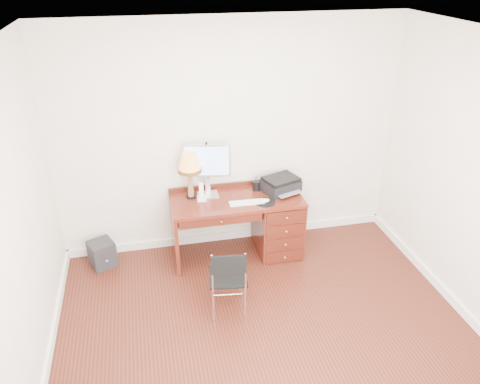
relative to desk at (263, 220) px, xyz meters
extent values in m
plane|color=#37140C|center=(-0.32, -1.40, -0.41)|extent=(4.00, 4.00, 0.00)
plane|color=white|center=(-0.32, 0.35, 0.94)|extent=(4.00, 0.00, 4.00)
plane|color=white|center=(-2.32, -1.40, 0.94)|extent=(0.00, 3.50, 3.50)
plane|color=white|center=(-0.32, -1.40, 2.29)|extent=(4.00, 4.00, 0.00)
cube|color=white|center=(-0.32, 0.33, -0.36)|extent=(4.00, 0.03, 0.10)
cube|color=white|center=(-2.31, -1.40, -0.36)|extent=(0.03, 3.50, 0.10)
cube|color=white|center=(1.66, -1.40, -0.36)|extent=(0.03, 3.50, 0.10)
cube|color=#5F1E14|center=(-0.32, -0.01, 0.32)|extent=(1.50, 0.65, 0.04)
cube|color=#5F1E14|center=(0.18, -0.01, -0.06)|extent=(0.50, 0.61, 0.71)
cube|color=#5F1E14|center=(-1.05, -0.01, -0.06)|extent=(0.04, 0.61, 0.71)
cube|color=#4B180F|center=(-0.56, 0.29, 0.05)|extent=(0.96, 0.03, 0.39)
cube|color=#4B180F|center=(-0.56, -0.31, 0.25)|extent=(0.91, 0.03, 0.09)
sphere|color=#BF8C3F|center=(0.18, -0.34, -0.06)|extent=(0.03, 0.03, 0.03)
cube|color=silver|center=(-0.63, 0.15, 0.35)|extent=(0.27, 0.22, 0.02)
cube|color=silver|center=(-0.63, 0.20, 0.45)|extent=(0.06, 0.04, 0.19)
cube|color=silver|center=(-0.63, 0.18, 0.76)|extent=(0.53, 0.15, 0.39)
cube|color=#4C8CF2|center=(-0.63, 0.15, 0.76)|extent=(0.48, 0.10, 0.34)
cube|color=white|center=(-0.24, -0.14, 0.34)|extent=(0.40, 0.13, 0.02)
cylinder|color=black|center=(-0.03, -0.17, 0.34)|extent=(0.23, 0.23, 0.01)
ellipsoid|color=white|center=(-0.03, -0.17, 0.36)|extent=(0.10, 0.06, 0.04)
cube|color=black|center=(0.22, 0.06, 0.41)|extent=(0.48, 0.42, 0.14)
cube|color=black|center=(0.22, 0.06, 0.50)|extent=(0.46, 0.40, 0.04)
cylinder|color=black|center=(-0.83, 0.14, 0.35)|extent=(0.11, 0.11, 0.02)
cone|color=#916444|center=(-0.83, 0.14, 0.52)|extent=(0.07, 0.07, 0.32)
cone|color=#E59D48|center=(-0.83, 0.14, 0.78)|extent=(0.26, 0.26, 0.20)
cylinder|color=#593814|center=(-0.83, 0.14, 0.68)|extent=(0.27, 0.27, 0.04)
cube|color=white|center=(-0.72, 0.04, 0.36)|extent=(0.11, 0.11, 0.04)
cube|color=white|center=(-0.72, 0.04, 0.46)|extent=(0.06, 0.07, 0.17)
cylinder|color=black|center=(-0.05, 0.16, 0.39)|extent=(0.09, 0.09, 0.11)
cube|color=black|center=(-0.62, -0.96, 0.00)|extent=(0.41, 0.41, 0.02)
cube|color=black|center=(-0.62, -1.14, 0.26)|extent=(0.33, 0.06, 0.22)
cylinder|color=silver|center=(-0.77, -0.81, -0.21)|extent=(0.02, 0.02, 0.41)
cylinder|color=silver|center=(-0.46, -0.81, -0.21)|extent=(0.02, 0.02, 0.41)
cylinder|color=silver|center=(-0.77, -1.12, -0.21)|extent=(0.02, 0.02, 0.41)
cylinder|color=silver|center=(-0.46, -1.12, -0.21)|extent=(0.02, 0.02, 0.41)
cylinder|color=silver|center=(-0.77, -1.14, 0.18)|extent=(0.02, 0.02, 0.37)
cylinder|color=silver|center=(-0.46, -1.14, 0.18)|extent=(0.02, 0.02, 0.37)
cube|color=black|center=(-1.89, 0.10, -0.26)|extent=(0.35, 0.35, 0.31)
camera|label=1|loc=(-1.30, -4.60, 2.85)|focal=35.00mm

